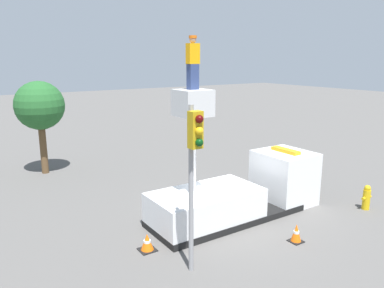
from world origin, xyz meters
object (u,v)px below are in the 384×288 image
Objects in this scene: fire_hydrant at (366,197)px; bucket_truck at (240,192)px; worker at (193,63)px; tree_left_bg at (40,106)px; traffic_light_pole at (194,157)px; traffic_cone_curbside at (296,233)px; traffic_cone_rear at (147,243)px.

bucket_truck is at bearing 152.45° from fire_hydrant.
worker is 10.73m from tree_left_bg.
fire_hydrant is (8.48, -0.03, -2.94)m from traffic_light_pole.
bucket_truck is at bearing 32.46° from traffic_light_pole.
bucket_truck reaches higher than traffic_cone_curbside.
traffic_cone_rear is (-9.03, 1.91, -0.24)m from fire_hydrant.
fire_hydrant is 4.58m from traffic_cone_curbside.
traffic_cone_rear is 0.12× the size of tree_left_bg.
bucket_truck reaches higher than tree_left_bg.
traffic_cone_curbside is (-4.57, -0.34, -0.20)m from fire_hydrant.
bucket_truck reaches higher than traffic_light_pole.
traffic_cone_rear is (-4.35, -0.53, -0.67)m from bucket_truck.
bucket_truck is 5.30m from fire_hydrant.
bucket_truck is 11.30× the size of traffic_cone_curbside.
tree_left_bg is at bearing 112.23° from traffic_cone_curbside.
fire_hydrant is (6.91, -2.44, -5.41)m from worker.
worker is at bearing -73.91° from tree_left_bg.
traffic_cone_rear is (-0.55, 1.89, -3.18)m from traffic_light_pole.
traffic_light_pole is 12.55m from tree_left_bg.
tree_left_bg is (-5.25, 12.85, 3.31)m from traffic_cone_curbside.
worker reaches higher than fire_hydrant.
bucket_truck is 6.95× the size of fire_hydrant.
worker is at bearing 130.17° from traffic_cone_curbside.
fire_hydrant is at bearing -27.55° from bucket_truck.
fire_hydrant is at bearing 4.23° from traffic_cone_curbside.
fire_hydrant reaches higher than traffic_cone_rear.
worker reaches higher than traffic_cone_curbside.
traffic_cone_curbside reaches higher than traffic_cone_rear.
traffic_cone_curbside is 0.13× the size of tree_left_bg.
bucket_truck is at bearing -62.97° from tree_left_bg.
worker is 9.11m from fire_hydrant.
fire_hydrant is at bearing -51.87° from tree_left_bg.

